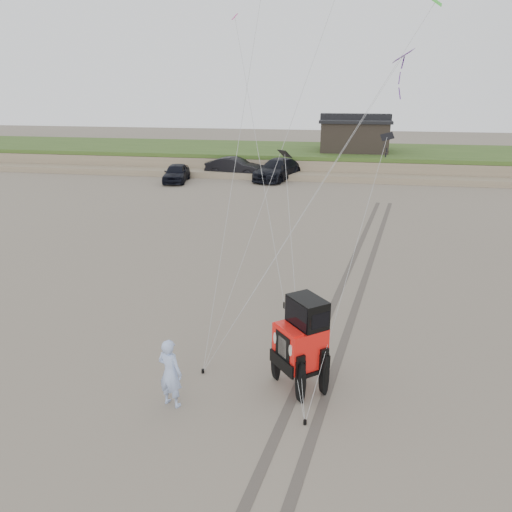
# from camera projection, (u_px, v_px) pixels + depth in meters

# --- Properties ---
(ground) EXTENTS (160.00, 160.00, 0.00)m
(ground) POSITION_uv_depth(u_px,v_px,m) (278.00, 388.00, 13.16)
(ground) COLOR #6B6054
(ground) RESTS_ON ground
(dune_ridge) EXTENTS (160.00, 14.25, 1.73)m
(dune_ridge) POSITION_uv_depth(u_px,v_px,m) (332.00, 159.00, 47.78)
(dune_ridge) COLOR #7A6B54
(dune_ridge) RESTS_ON ground
(cabin) EXTENTS (6.40, 5.40, 3.35)m
(cabin) POSITION_uv_depth(u_px,v_px,m) (355.00, 134.00, 46.20)
(cabin) COLOR black
(cabin) RESTS_ON dune_ridge
(truck_a) EXTENTS (2.33, 4.55, 1.48)m
(truck_a) POSITION_uv_depth(u_px,v_px,m) (176.00, 173.00, 40.81)
(truck_a) COLOR black
(truck_a) RESTS_ON ground
(truck_b) EXTENTS (5.23, 2.49, 1.66)m
(truck_b) POSITION_uv_depth(u_px,v_px,m) (235.00, 167.00, 43.13)
(truck_b) COLOR black
(truck_b) RESTS_ON ground
(truck_c) EXTENTS (4.07, 6.35, 1.71)m
(truck_c) POSITION_uv_depth(u_px,v_px,m) (277.00, 169.00, 41.74)
(truck_c) COLOR black
(truck_c) RESTS_ON ground
(jeep) EXTENTS (5.63, 5.21, 2.00)m
(jeep) POSITION_uv_depth(u_px,v_px,m) (300.00, 353.00, 12.90)
(jeep) COLOR red
(jeep) RESTS_ON ground
(man) EXTENTS (0.76, 0.61, 1.81)m
(man) POSITION_uv_depth(u_px,v_px,m) (170.00, 373.00, 12.19)
(man) COLOR #94AAE6
(man) RESTS_ON ground
(kite_flock) EXTENTS (7.82, 7.76, 7.94)m
(kite_flock) POSITION_uv_depth(u_px,v_px,m) (371.00, 35.00, 18.80)
(kite_flock) COLOR #FFA40D
(kite_flock) RESTS_ON ground
(stake_main) EXTENTS (0.08, 0.08, 0.12)m
(stake_main) POSITION_uv_depth(u_px,v_px,m) (203.00, 371.00, 13.82)
(stake_main) COLOR black
(stake_main) RESTS_ON ground
(stake_aux) EXTENTS (0.08, 0.08, 0.12)m
(stake_aux) POSITION_uv_depth(u_px,v_px,m) (305.00, 422.00, 11.72)
(stake_aux) COLOR black
(stake_aux) RESTS_ON ground
(tire_tracks) EXTENTS (5.22, 29.74, 0.01)m
(tire_tracks) POSITION_uv_depth(u_px,v_px,m) (354.00, 281.00, 20.26)
(tire_tracks) COLOR #4C443D
(tire_tracks) RESTS_ON ground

